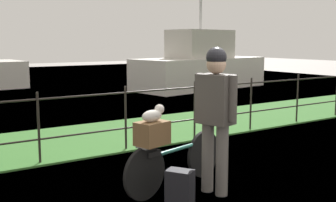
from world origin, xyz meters
TOP-DOWN VIEW (x-y plane):
  - ground_plane at (0.00, 0.00)m, footprint 60.00×60.00m
  - grass_strip at (0.00, 3.47)m, footprint 27.00×2.40m
  - harbor_water at (0.00, 10.57)m, footprint 30.00×30.00m
  - iron_fence at (-0.00, 2.40)m, footprint 18.04×0.04m
  - bicycle_main at (-1.02, 0.54)m, footprint 1.63×0.46m
  - wooden_crate at (-1.40, 0.44)m, footprint 0.40×0.33m
  - terrier_dog at (-1.37, 0.45)m, footprint 0.32×0.21m
  - cyclist_person at (-0.74, 0.15)m, footprint 0.35×0.53m
  - backpack_on_paving at (-1.30, 0.04)m, footprint 0.30×0.33m
  - moored_boat_mid at (5.88, 8.87)m, footprint 5.55×2.82m

SIDE VIEW (x-z plane):
  - ground_plane at x=0.00m, z-range 0.00..0.00m
  - harbor_water at x=0.00m, z-range 0.00..0.00m
  - grass_strip at x=0.00m, z-range 0.00..0.03m
  - backpack_on_paving at x=-1.30m, z-range 0.00..0.40m
  - bicycle_main at x=-1.02m, z-range 0.02..0.63m
  - iron_fence at x=0.00m, z-range 0.08..1.12m
  - wooden_crate at x=-1.40m, z-range 0.60..0.87m
  - moored_boat_mid at x=5.88m, z-range -1.08..2.68m
  - terrier_dog at x=-1.37m, z-range 0.85..1.03m
  - cyclist_person at x=-0.74m, z-range 0.16..1.84m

